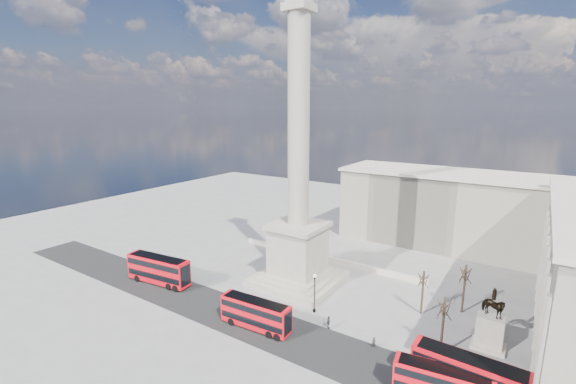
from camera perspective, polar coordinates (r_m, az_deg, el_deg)
The scene contains 16 objects.
ground at distance 66.89m, azimuth -0.90°, elevation -14.62°, with size 180.00×180.00×0.00m, color gray.
asphalt_road at distance 57.25m, azimuth -2.50°, elevation -19.65°, with size 120.00×9.00×0.01m, color #252525.
nelsons_column at distance 66.14m, azimuth 1.50°, elevation -2.92°, with size 14.00×14.00×49.85m.
balustrade_wall at distance 79.19m, azimuth 5.73°, elevation -9.81°, with size 40.00×0.60×1.10m, color beige.
building_northeast at distance 92.88m, azimuth 23.97°, elevation -2.45°, with size 51.00×17.00×16.60m.
red_bus_a at distance 72.49m, azimuth -18.57°, elevation -10.83°, with size 12.41×4.22×4.93m.
red_bus_b at distance 56.48m, azimuth -4.78°, elevation -17.53°, with size 10.62×3.08×4.25m.
red_bus_c at distance 49.03m, azimuth 25.29°, elevation -23.57°, with size 11.77×3.17×4.73m.
victorian_lamp at distance 59.67m, azimuth 3.96°, elevation -14.27°, with size 0.53×0.53×6.15m.
equestrian_statue at distance 58.13m, azimuth 27.78°, elevation -17.33°, with size 4.01×3.01×8.35m.
bare_tree_near at distance 52.71m, azimuth 22.16°, elevation -15.55°, with size 1.88×1.88×8.21m.
bare_tree_mid at distance 61.54m, azimuth 19.45°, elevation -12.03°, with size 1.89×1.89×7.18m.
bare_tree_far at distance 64.04m, azimuth 24.83°, elevation -10.88°, with size 1.96×1.96×8.02m.
pedestrian_walking at distance 54.30m, azimuth 12.62°, elevation -20.96°, with size 0.56×0.37×1.55m, color #262126.
pedestrian_standing at distance 54.63m, azimuth 27.79°, elevation -21.90°, with size 0.81×0.63×1.66m, color #262126.
pedestrian_crossing at distance 57.13m, azimuth 6.03°, elevation -18.67°, with size 1.12×0.46×1.90m, color #262126.
Camera 1 is at (33.69, -49.20, 30.31)m, focal length 24.00 mm.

